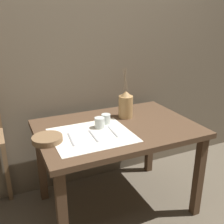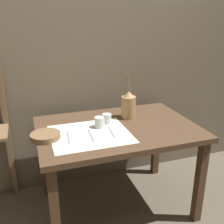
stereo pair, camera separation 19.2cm
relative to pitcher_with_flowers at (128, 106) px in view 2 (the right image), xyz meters
The scene contains 11 objects.
ground_plane 0.85m from the pitcher_with_flowers, 135.95° to the right, with size 12.00×12.00×0.00m, color brown.
stone_wall_back 0.55m from the pitcher_with_flowers, 111.19° to the left, with size 7.00×0.06×2.40m.
wooden_table 0.28m from the pitcher_with_flowers, 135.95° to the right, with size 1.19×0.82×0.72m.
linen_cloth 0.44m from the pitcher_with_flowers, 150.08° to the right, with size 0.55×0.48×0.00m.
pitcher_with_flowers is the anchor object (origin of this frame).
wooden_bowl 0.71m from the pitcher_with_flowers, 164.50° to the right, with size 0.20×0.20×0.04m.
glass_tumbler_near 0.31m from the pitcher_with_flowers, 156.65° to the right, with size 0.07×0.07×0.08m.
glass_tumbler_far 0.22m from the pitcher_with_flowers, 162.44° to the right, with size 0.07×0.07×0.07m.
knife_center 0.59m from the pitcher_with_flowers, 156.73° to the right, with size 0.03×0.20×0.00m.
fork_inner 0.45m from the pitcher_with_flowers, 147.45° to the right, with size 0.02×0.20×0.00m.
fork_outer 0.33m from the pitcher_with_flowers, 134.35° to the right, with size 0.03×0.20×0.00m.
Camera 2 is at (-0.61, -1.71, 1.50)m, focal length 42.00 mm.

